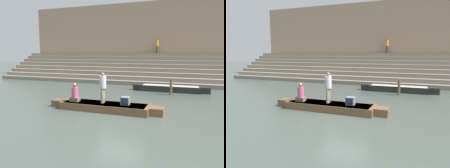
{
  "view_description": "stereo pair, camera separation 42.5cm",
  "coord_description": "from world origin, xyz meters",
  "views": [
    {
      "loc": [
        3.59,
        -11.01,
        3.11
      ],
      "look_at": [
        -0.76,
        1.02,
        1.29
      ],
      "focal_mm": 35.0,
      "sensor_mm": 36.0,
      "label": 1
    },
    {
      "loc": [
        3.99,
        -10.86,
        3.11
      ],
      "look_at": [
        -0.76,
        1.02,
        1.29
      ],
      "focal_mm": 35.0,
      "sensor_mm": 36.0,
      "label": 2
    }
  ],
  "objects": [
    {
      "name": "person_rowing",
      "position": [
        -2.52,
        -0.31,
        0.81
      ],
      "size": [
        0.51,
        0.4,
        1.06
      ],
      "rotation": [
        0.0,
        0.0,
        -0.3
      ],
      "color": "#756656",
      "rests_on": "rowboat_main"
    },
    {
      "name": "rowboat_main",
      "position": [
        -0.76,
        -0.18,
        0.21
      ],
      "size": [
        6.39,
        1.49,
        0.39
      ],
      "rotation": [
        0.0,
        0.0,
        0.04
      ],
      "color": "brown",
      "rests_on": "ground"
    },
    {
      "name": "moored_boat_shore",
      "position": [
        2.06,
        7.06,
        0.26
      ],
      "size": [
        6.07,
        1.06,
        0.49
      ],
      "rotation": [
        0.0,
        0.0,
        0.03
      ],
      "color": "black",
      "rests_on": "ground"
    },
    {
      "name": "ghat_steps",
      "position": [
        0.0,
        13.28,
        1.09
      ],
      "size": [
        36.0,
        6.18,
        3.08
      ],
      "color": "gray",
      "rests_on": "ground"
    },
    {
      "name": "person_on_steps",
      "position": [
        -0.26,
        15.09,
        4.06
      ],
      "size": [
        0.36,
        0.36,
        1.7
      ],
      "rotation": [
        0.0,
        0.0,
        1.05
      ],
      "color": "#28282D",
      "rests_on": "ghat_steps"
    },
    {
      "name": "ground_plane",
      "position": [
        0.0,
        0.0,
        0.0
      ],
      "size": [
        120.0,
        120.0,
        0.0
      ],
      "primitive_type": "plane",
      "color": "#47544C"
    },
    {
      "name": "tv_set",
      "position": [
        0.41,
        -0.14,
        0.61
      ],
      "size": [
        0.45,
        0.4,
        0.42
      ],
      "rotation": [
        0.0,
        0.0,
        0.03
      ],
      "color": "slate",
      "rests_on": "rowboat_main"
    },
    {
      "name": "mooring_post",
      "position": [
        2.25,
        5.71,
        0.58
      ],
      "size": [
        0.19,
        0.19,
        1.16
      ],
      "primitive_type": "cylinder",
      "color": "brown",
      "rests_on": "ground"
    },
    {
      "name": "back_wall",
      "position": [
        0.0,
        16.07,
        4.55
      ],
      "size": [
        34.2,
        1.28,
        9.16
      ],
      "color": "tan",
      "rests_on": "ground"
    },
    {
      "name": "person_standing",
      "position": [
        -0.88,
        -0.13,
        1.35
      ],
      "size": [
        0.37,
        0.37,
        1.68
      ],
      "rotation": [
        0.0,
        0.0,
        -0.19
      ],
      "color": "gray",
      "rests_on": "rowboat_main"
    }
  ]
}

